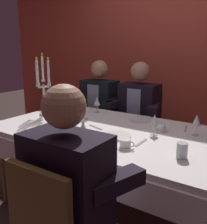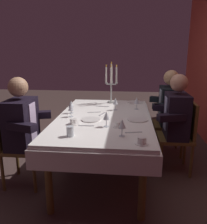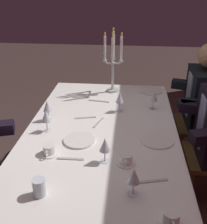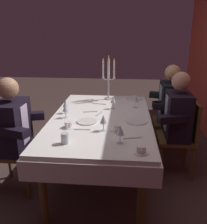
# 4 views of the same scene
# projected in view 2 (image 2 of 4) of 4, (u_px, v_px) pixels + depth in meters

# --- Properties ---
(ground_plane) EXTENTS (12.00, 12.00, 0.00)m
(ground_plane) POSITION_uv_depth(u_px,v_px,m) (104.00, 172.00, 3.08)
(ground_plane) COLOR #412F2C
(dining_table) EXTENTS (1.94, 1.14, 0.74)m
(dining_table) POSITION_uv_depth(u_px,v_px,m) (104.00, 126.00, 2.92)
(dining_table) COLOR white
(dining_table) RESTS_ON ground_plane
(candelabra) EXTENTS (0.19, 0.19, 0.60)m
(candelabra) POSITION_uv_depth(u_px,v_px,m) (111.00, 84.00, 3.55)
(candelabra) COLOR silver
(candelabra) RESTS_ON dining_table
(dinner_plate_0) EXTENTS (0.23, 0.23, 0.01)m
(dinner_plate_0) POSITION_uv_depth(u_px,v_px,m) (135.00, 102.00, 3.62)
(dinner_plate_0) COLOR white
(dinner_plate_0) RESTS_ON dining_table
(dinner_plate_1) EXTENTS (0.23, 0.23, 0.01)m
(dinner_plate_1) POSITION_uv_depth(u_px,v_px,m) (137.00, 120.00, 2.75)
(dinner_plate_1) COLOR white
(dinner_plate_1) RESTS_ON dining_table
(dinner_plate_2) EXTENTS (0.22, 0.22, 0.01)m
(dinner_plate_2) POSITION_uv_depth(u_px,v_px,m) (91.00, 120.00, 2.74)
(dinner_plate_2) COLOR white
(dinner_plate_2) RESTS_ON dining_table
(wine_glass_0) EXTENTS (0.07, 0.07, 0.16)m
(wine_glass_0) POSITION_uv_depth(u_px,v_px,m) (71.00, 104.00, 3.01)
(wine_glass_0) COLOR silver
(wine_glass_0) RESTS_ON dining_table
(wine_glass_1) EXTENTS (0.07, 0.07, 0.16)m
(wine_glass_1) POSITION_uv_depth(u_px,v_px,m) (115.00, 102.00, 3.17)
(wine_glass_1) COLOR silver
(wine_glass_1) RESTS_ON dining_table
(wine_glass_2) EXTENTS (0.07, 0.07, 0.16)m
(wine_glass_2) POSITION_uv_depth(u_px,v_px,m) (122.00, 124.00, 2.22)
(wine_glass_2) COLOR silver
(wine_glass_2) RESTS_ON dining_table
(wine_glass_3) EXTENTS (0.07, 0.07, 0.16)m
(wine_glass_3) POSITION_uv_depth(u_px,v_px,m) (71.00, 107.00, 2.85)
(wine_glass_3) COLOR silver
(wine_glass_3) RESTS_ON dining_table
(wine_glass_4) EXTENTS (0.07, 0.07, 0.16)m
(wine_glass_4) POSITION_uv_depth(u_px,v_px,m) (106.00, 116.00, 2.49)
(wine_glass_4) COLOR silver
(wine_glass_4) RESTS_ON dining_table
(wine_glass_5) EXTENTS (0.07, 0.07, 0.16)m
(wine_glass_5) POSITION_uv_depth(u_px,v_px,m) (137.00, 101.00, 3.20)
(wine_glass_5) COLOR silver
(wine_glass_5) RESTS_ON dining_table
(water_tumbler_0) EXTENTS (0.07, 0.07, 0.10)m
(water_tumbler_0) POSITION_uv_depth(u_px,v_px,m) (70.00, 131.00, 2.23)
(water_tumbler_0) COLOR silver
(water_tumbler_0) RESTS_ON dining_table
(coffee_cup_0) EXTENTS (0.13, 0.12, 0.06)m
(coffee_cup_0) POSITION_uv_depth(u_px,v_px,m) (119.00, 125.00, 2.50)
(coffee_cup_0) COLOR white
(coffee_cup_0) RESTS_ON dining_table
(coffee_cup_1) EXTENTS (0.13, 0.12, 0.06)m
(coffee_cup_1) POSITION_uv_depth(u_px,v_px,m) (73.00, 122.00, 2.59)
(coffee_cup_1) COLOR white
(coffee_cup_1) RESTS_ON dining_table
(coffee_cup_2) EXTENTS (0.13, 0.12, 0.06)m
(coffee_cup_2) POSITION_uv_depth(u_px,v_px,m) (142.00, 141.00, 2.06)
(coffee_cup_2) COLOR white
(coffee_cup_2) RESTS_ON dining_table
(fork_0) EXTENTS (0.06, 0.17, 0.01)m
(fork_0) POSITION_uv_depth(u_px,v_px,m) (134.00, 132.00, 2.34)
(fork_0) COLOR #B7B7BC
(fork_0) RESTS_ON dining_table
(fork_1) EXTENTS (0.17, 0.07, 0.01)m
(fork_1) POSITION_uv_depth(u_px,v_px,m) (102.00, 114.00, 2.99)
(fork_1) COLOR #B7B7BC
(fork_1) RESTS_ON dining_table
(fork_2) EXTENTS (0.02, 0.17, 0.01)m
(fork_2) POSITION_uv_depth(u_px,v_px,m) (86.00, 126.00, 2.54)
(fork_2) COLOR #B7B7BC
(fork_2) RESTS_ON dining_table
(spoon_3) EXTENTS (0.06, 0.17, 0.01)m
(spoon_3) POSITION_uv_depth(u_px,v_px,m) (94.00, 112.00, 3.08)
(spoon_3) COLOR #B7B7BC
(spoon_3) RESTS_ON dining_table
(knife_4) EXTENTS (0.05, 0.19, 0.01)m
(knife_4) POSITION_uv_depth(u_px,v_px,m) (102.00, 106.00, 3.39)
(knife_4) COLOR #B7B7BC
(knife_4) RESTS_ON dining_table
(seated_diner_0) EXTENTS (0.63, 0.48, 1.24)m
(seated_diner_0) POSITION_uv_depth(u_px,v_px,m) (170.00, 105.00, 3.48)
(seated_diner_0) COLOR brown
(seated_diner_0) RESTS_ON ground_plane
(seated_diner_1) EXTENTS (0.63, 0.48, 1.24)m
(seated_diner_1) POSITION_uv_depth(u_px,v_px,m) (177.00, 115.00, 2.96)
(seated_diner_1) COLOR brown
(seated_diner_1) RESTS_ON ground_plane
(seated_diner_2) EXTENTS (0.63, 0.48, 1.24)m
(seated_diner_2) POSITION_uv_depth(u_px,v_px,m) (21.00, 123.00, 2.66)
(seated_diner_2) COLOR brown
(seated_diner_2) RESTS_ON ground_plane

